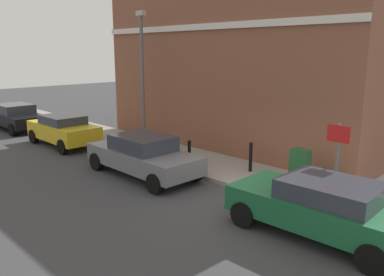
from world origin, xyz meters
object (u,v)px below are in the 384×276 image
object	(u,v)px
car_grey	(143,155)
bollard_far_kerb	(189,153)
car_yellow	(63,129)
car_black	(15,116)
car_green	(322,206)
street_sign	(337,154)
utility_cabinet	(300,169)
bollard_near_cabinet	(251,156)
lamppost	(142,73)

from	to	relation	value
car_grey	bollard_far_kerb	world-z (taller)	car_grey
car_yellow	car_black	distance (m)	5.36
car_green	car_black	xyz separation A→B (m)	(-0.08, 17.91, -0.02)
car_green	street_sign	size ratio (longest dim) A/B	1.83
car_grey	street_sign	world-z (taller)	street_sign
utility_cabinet	bollard_near_cabinet	xyz separation A→B (m)	(0.10, 1.94, 0.02)
utility_cabinet	street_sign	bearing A→B (deg)	-123.85
car_green	car_grey	bearing A→B (deg)	-0.35
car_black	street_sign	world-z (taller)	street_sign
car_green	car_yellow	distance (m)	12.55
car_grey	lamppost	size ratio (longest dim) A/B	0.78
utility_cabinet	street_sign	size ratio (longest dim) A/B	0.50
car_grey	lamppost	bearing A→B (deg)	-37.63
utility_cabinet	bollard_near_cabinet	distance (m)	1.95
car_grey	car_black	xyz separation A→B (m)	(0.06, 11.40, -0.01)
car_grey	utility_cabinet	distance (m)	5.21
car_black	street_sign	size ratio (longest dim) A/B	1.92
car_green	bollard_far_kerb	distance (m)	5.75
car_green	street_sign	bearing A→B (deg)	-77.75
car_green	lamppost	xyz separation A→B (m)	(2.43, 9.76, 2.56)
car_green	car_yellow	bearing A→B (deg)	-1.58
car_green	car_grey	world-z (taller)	car_grey
street_sign	car_grey	bearing A→B (deg)	103.04
car_yellow	car_black	bearing A→B (deg)	0.92
bollard_near_cabinet	car_grey	bearing A→B (deg)	135.18
lamppost	car_grey	bearing A→B (deg)	-128.30
car_yellow	bollard_far_kerb	size ratio (longest dim) A/B	3.82
bollard_far_kerb	lamppost	distance (m)	5.04
bollard_far_kerb	lamppost	world-z (taller)	lamppost
car_green	bollard_far_kerb	world-z (taller)	car_green
car_yellow	lamppost	world-z (taller)	lamppost
bollard_far_kerb	street_sign	bearing A→B (deg)	-89.21
car_yellow	utility_cabinet	distance (m)	10.87
car_yellow	bollard_far_kerb	distance (m)	7.04
bollard_near_cabinet	car_yellow	bearing A→B (deg)	106.02
car_grey	utility_cabinet	world-z (taller)	car_grey
bollard_far_kerb	street_sign	world-z (taller)	street_sign
car_black	lamppost	xyz separation A→B (m)	(2.51, -8.15, 2.58)
utility_cabinet	lamppost	world-z (taller)	lamppost
car_green	car_grey	size ratio (longest dim) A/B	0.94
bollard_far_kerb	lamppost	bearing A→B (deg)	73.66
street_sign	lamppost	world-z (taller)	lamppost
car_yellow	street_sign	size ratio (longest dim) A/B	1.73
car_yellow	bollard_near_cabinet	distance (m)	9.01
car_grey	bollard_far_kerb	bearing A→B (deg)	-122.40
bollard_near_cabinet	street_sign	size ratio (longest dim) A/B	0.45
bollard_near_cabinet	utility_cabinet	bearing A→B (deg)	-92.94
car_grey	lamppost	distance (m)	4.88
car_grey	bollard_far_kerb	xyz separation A→B (m)	(1.36, -0.89, -0.03)
car_yellow	utility_cabinet	xyz separation A→B (m)	(2.39, -10.60, -0.06)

